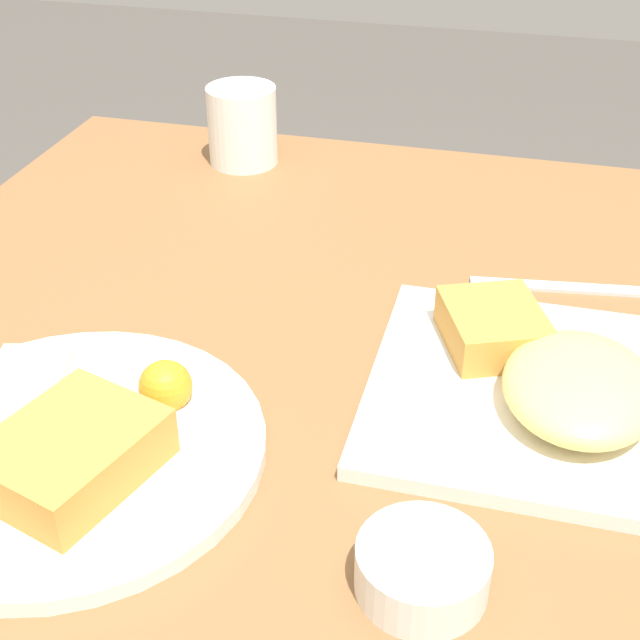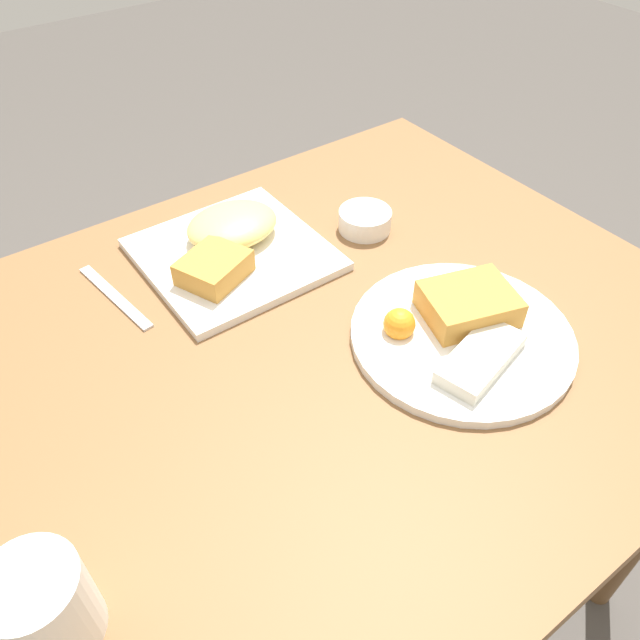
{
  "view_description": "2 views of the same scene",
  "coord_description": "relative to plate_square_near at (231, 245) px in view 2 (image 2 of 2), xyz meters",
  "views": [
    {
      "loc": [
        -0.6,
        -0.2,
        1.23
      ],
      "look_at": [
        0.01,
        -0.04,
        0.82
      ],
      "focal_mm": 50.0,
      "sensor_mm": 36.0,
      "label": 1
    },
    {
      "loc": [
        0.36,
        0.49,
        1.38
      ],
      "look_at": [
        0.01,
        0.01,
        0.81
      ],
      "focal_mm": 35.0,
      "sensor_mm": 36.0,
      "label": 2
    }
  ],
  "objects": [
    {
      "name": "dining_table",
      "position": [
        -0.01,
        0.23,
        -0.11
      ],
      "size": [
        1.07,
        0.88,
        0.77
      ],
      "color": "brown",
      "rests_on": "ground_plane"
    },
    {
      "name": "plate_oval_far",
      "position": [
        -0.16,
        0.35,
        -0.01
      ],
      "size": [
        0.3,
        0.3,
        0.05
      ],
      "color": "white",
      "rests_on": "dining_table"
    },
    {
      "name": "sauce_ramekin",
      "position": [
        -0.22,
        0.07,
        -0.0
      ],
      "size": [
        0.09,
        0.09,
        0.03
      ],
      "color": "white",
      "rests_on": "dining_table"
    },
    {
      "name": "plate_square_near",
      "position": [
        0.0,
        0.0,
        0.0
      ],
      "size": [
        0.27,
        0.27,
        0.06
      ],
      "color": "white",
      "rests_on": "dining_table"
    },
    {
      "name": "coffee_mug",
      "position": [
        0.42,
        0.4,
        0.03
      ],
      "size": [
        0.09,
        0.09,
        0.1
      ],
      "color": "white",
      "rests_on": "dining_table"
    },
    {
      "name": "ground_plane",
      "position": [
        -0.01,
        0.23,
        -0.79
      ],
      "size": [
        8.0,
        8.0,
        0.0
      ],
      "primitive_type": "plane",
      "color": "#4C4742"
    },
    {
      "name": "butter_knife",
      "position": [
        0.19,
        -0.01,
        -0.02
      ],
      "size": [
        0.04,
        0.19,
        0.0
      ],
      "rotation": [
        0.0,
        0.0,
        1.7
      ],
      "color": "silver",
      "rests_on": "dining_table"
    }
  ]
}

